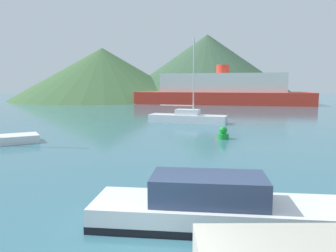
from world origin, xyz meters
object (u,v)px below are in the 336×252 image
(motorboat_near, at_px, (261,212))
(sailboat_middle, at_px, (188,118))
(ferry_distant, at_px, (222,91))
(buoy_marker, at_px, (223,134))

(motorboat_near, height_order, sailboat_middle, sailboat_middle)
(motorboat_near, height_order, ferry_distant, ferry_distant)
(sailboat_middle, xyz_separation_m, buoy_marker, (1.77, -9.37, -0.14))
(sailboat_middle, xyz_separation_m, ferry_distant, (8.65, 30.01, 1.98))
(ferry_distant, relative_size, buoy_marker, 37.80)
(ferry_distant, bearing_deg, buoy_marker, -86.78)
(buoy_marker, bearing_deg, motorboat_near, -96.14)
(ferry_distant, height_order, buoy_marker, ferry_distant)
(motorboat_near, relative_size, sailboat_middle, 1.08)
(motorboat_near, xyz_separation_m, ferry_distant, (8.37, 53.28, 2.07))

